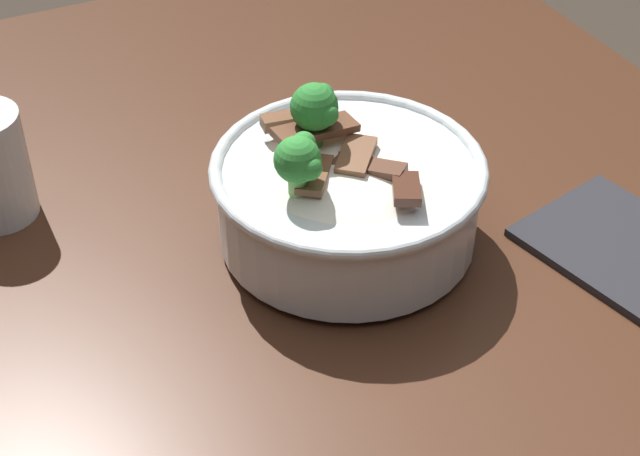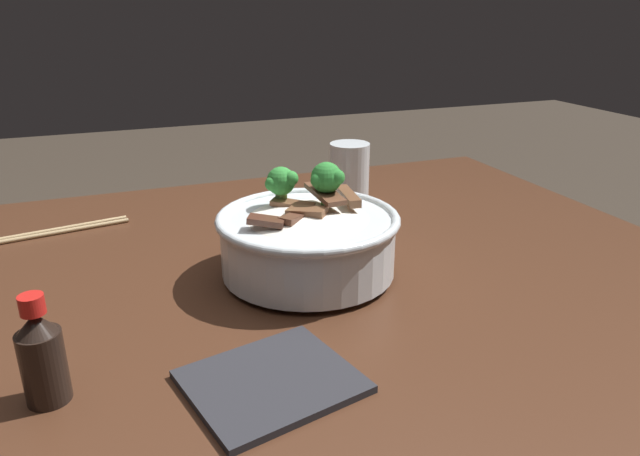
{
  "view_description": "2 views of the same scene",
  "coord_description": "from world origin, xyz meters",
  "px_view_note": "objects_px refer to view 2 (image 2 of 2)",
  "views": [
    {
      "loc": [
        0.57,
        -0.31,
        1.36
      ],
      "look_at": [
        -0.04,
        -0.02,
        0.81
      ],
      "focal_mm": 55.9,
      "sensor_mm": 36.0,
      "label": 1
    },
    {
      "loc": [
        0.2,
        0.71,
        1.13
      ],
      "look_at": [
        -0.05,
        0.05,
        0.86
      ],
      "focal_mm": 33.24,
      "sensor_mm": 36.0,
      "label": 2
    }
  ],
  "objects_px": {
    "rice_bowl": "(308,236)",
    "drinking_glass": "(349,175)",
    "chopsticks_pair": "(59,231)",
    "folded_napkin": "(272,381)",
    "soy_sauce_bottle": "(42,356)"
  },
  "relations": [
    {
      "from": "rice_bowl",
      "to": "drinking_glass",
      "type": "distance_m",
      "value": 0.33
    },
    {
      "from": "rice_bowl",
      "to": "chopsticks_pair",
      "type": "height_order",
      "value": "rice_bowl"
    },
    {
      "from": "folded_napkin",
      "to": "chopsticks_pair",
      "type": "bearing_deg",
      "value": -68.07
    },
    {
      "from": "soy_sauce_bottle",
      "to": "folded_napkin",
      "type": "distance_m",
      "value": 0.21
    },
    {
      "from": "drinking_glass",
      "to": "soy_sauce_bottle",
      "type": "distance_m",
      "value": 0.67
    },
    {
      "from": "drinking_glass",
      "to": "soy_sauce_bottle",
      "type": "relative_size",
      "value": 0.99
    },
    {
      "from": "soy_sauce_bottle",
      "to": "chopsticks_pair",
      "type": "bearing_deg",
      "value": -89.41
    },
    {
      "from": "drinking_glass",
      "to": "chopsticks_pair",
      "type": "height_order",
      "value": "drinking_glass"
    },
    {
      "from": "rice_bowl",
      "to": "soy_sauce_bottle",
      "type": "bearing_deg",
      "value": 27.53
    },
    {
      "from": "rice_bowl",
      "to": "folded_napkin",
      "type": "bearing_deg",
      "value": 61.88
    },
    {
      "from": "folded_napkin",
      "to": "rice_bowl",
      "type": "bearing_deg",
      "value": -118.12
    },
    {
      "from": "rice_bowl",
      "to": "drinking_glass",
      "type": "height_order",
      "value": "rice_bowl"
    },
    {
      "from": "drinking_glass",
      "to": "folded_napkin",
      "type": "distance_m",
      "value": 0.58
    },
    {
      "from": "rice_bowl",
      "to": "chopsticks_pair",
      "type": "bearing_deg",
      "value": -42.15
    },
    {
      "from": "chopsticks_pair",
      "to": "soy_sauce_bottle",
      "type": "distance_m",
      "value": 0.46
    }
  ]
}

